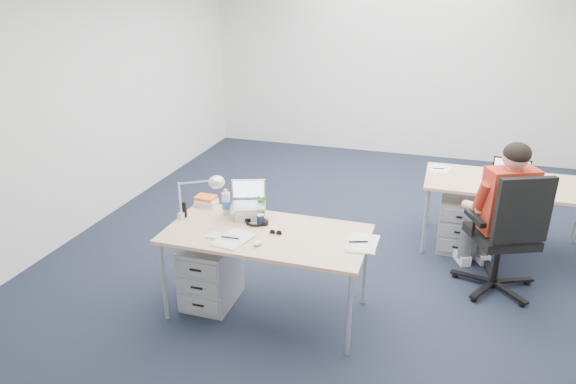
{
  "coord_description": "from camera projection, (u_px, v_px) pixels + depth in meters",
  "views": [
    {
      "loc": [
        0.69,
        -4.6,
        2.56
      ],
      "look_at": [
        -0.55,
        -0.61,
        0.85
      ],
      "focal_mm": 32.0,
      "sensor_mm": 36.0,
      "label": 1
    }
  ],
  "objects": [
    {
      "name": "floor",
      "position": [
        357.0,
        254.0,
        5.22
      ],
      "size": [
        7.0,
        7.0,
        0.0
      ],
      "primitive_type": "plane",
      "color": "black",
      "rests_on": "ground"
    },
    {
      "name": "room",
      "position": [
        367.0,
        85.0,
        4.57
      ],
      "size": [
        6.02,
        7.02,
        2.8
      ],
      "color": "silver",
      "rests_on": "ground"
    },
    {
      "name": "desk_near",
      "position": [
        266.0,
        238.0,
        4.07
      ],
      "size": [
        1.6,
        0.8,
        0.73
      ],
      "color": "tan",
      "rests_on": "ground"
    },
    {
      "name": "desk_far",
      "position": [
        508.0,
        187.0,
        5.09
      ],
      "size": [
        1.6,
        0.8,
        0.73
      ],
      "color": "tan",
      "rests_on": "ground"
    },
    {
      "name": "office_chair",
      "position": [
        500.0,
        257.0,
        4.5
      ],
      "size": [
        0.96,
        0.96,
        1.15
      ],
      "rotation": [
        0.0,
        0.0,
        0.42
      ],
      "color": "black",
      "rests_on": "ground"
    },
    {
      "name": "seated_person",
      "position": [
        497.0,
        211.0,
        4.54
      ],
      "size": [
        0.62,
        0.8,
        1.35
      ],
      "rotation": [
        0.0,
        0.0,
        0.43
      ],
      "color": "#AD2A18",
      "rests_on": "ground"
    },
    {
      "name": "drawer_pedestal_near",
      "position": [
        211.0,
        273.0,
        4.35
      ],
      "size": [
        0.4,
        0.5,
        0.55
      ],
      "primitive_type": "cube",
      "color": "#9DA1A2",
      "rests_on": "ground"
    },
    {
      "name": "drawer_pedestal_far",
      "position": [
        459.0,
        222.0,
        5.27
      ],
      "size": [
        0.4,
        0.5,
        0.55
      ],
      "primitive_type": "cube",
      "color": "#9DA1A2",
      "rests_on": "ground"
    },
    {
      "name": "silver_laptop",
      "position": [
        248.0,
        201.0,
        4.25
      ],
      "size": [
        0.34,
        0.3,
        0.3
      ],
      "primitive_type": null,
      "rotation": [
        0.0,
        0.0,
        0.34
      ],
      "color": "silver",
      "rests_on": "desk_near"
    },
    {
      "name": "wireless_keyboard",
      "position": [
        223.0,
        237.0,
        3.96
      ],
      "size": [
        0.26,
        0.11,
        0.01
      ],
      "primitive_type": "cube",
      "rotation": [
        0.0,
        0.0,
        -0.0
      ],
      "color": "white",
      "rests_on": "desk_near"
    },
    {
      "name": "computer_mouse",
      "position": [
        258.0,
        243.0,
        3.85
      ],
      "size": [
        0.08,
        0.1,
        0.03
      ],
      "primitive_type": "ellipsoid",
      "rotation": [
        0.0,
        0.0,
        -0.34
      ],
      "color": "white",
      "rests_on": "desk_near"
    },
    {
      "name": "headphones",
      "position": [
        256.0,
        221.0,
        4.21
      ],
      "size": [
        0.25,
        0.21,
        0.04
      ],
      "primitive_type": null,
      "rotation": [
        0.0,
        0.0,
        -0.17
      ],
      "color": "black",
      "rests_on": "desk_near"
    },
    {
      "name": "can_koozie",
      "position": [
        260.0,
        220.0,
        4.16
      ],
      "size": [
        0.07,
        0.07,
        0.1
      ],
      "primitive_type": "cylinder",
      "rotation": [
        0.0,
        0.0,
        0.13
      ],
      "color": "#12203A",
      "rests_on": "desk_near"
    },
    {
      "name": "water_bottle",
      "position": [
        226.0,
        202.0,
        4.32
      ],
      "size": [
        0.07,
        0.07,
        0.23
      ],
      "primitive_type": "cylinder",
      "rotation": [
        0.0,
        0.0,
        0.02
      ],
      "color": "silver",
      "rests_on": "desk_near"
    },
    {
      "name": "bear_figurine",
      "position": [
        261.0,
        205.0,
        4.34
      ],
      "size": [
        0.1,
        0.08,
        0.16
      ],
      "primitive_type": null,
      "rotation": [
        0.0,
        0.0,
        -0.19
      ],
      "color": "#23651B",
      "rests_on": "desk_near"
    },
    {
      "name": "book_stack",
      "position": [
        206.0,
        201.0,
        4.53
      ],
      "size": [
        0.2,
        0.16,
        0.08
      ],
      "primitive_type": "cube",
      "rotation": [
        0.0,
        0.0,
        0.11
      ],
      "color": "silver",
      "rests_on": "desk_near"
    },
    {
      "name": "cordless_phone",
      "position": [
        184.0,
        210.0,
        4.29
      ],
      "size": [
        0.04,
        0.03,
        0.14
      ],
      "primitive_type": "cube",
      "rotation": [
        0.0,
        0.0,
        0.06
      ],
      "color": "black",
      "rests_on": "desk_near"
    },
    {
      "name": "papers_left",
      "position": [
        233.0,
        239.0,
        3.93
      ],
      "size": [
        0.28,
        0.35,
        0.01
      ],
      "primitive_type": "cube",
      "rotation": [
        0.0,
        0.0,
        -0.24
      ],
      "color": "#FFDE93",
      "rests_on": "desk_near"
    },
    {
      "name": "papers_right",
      "position": [
        361.0,
        243.0,
        3.87
      ],
      "size": [
        0.23,
        0.32,
        0.01
      ],
      "primitive_type": "cube",
      "rotation": [
        0.0,
        0.0,
        0.03
      ],
      "color": "#FFDE93",
      "rests_on": "desk_near"
    },
    {
      "name": "sunglasses",
      "position": [
        276.0,
        233.0,
        4.02
      ],
      "size": [
        0.1,
        0.05,
        0.02
      ],
      "primitive_type": null,
      "rotation": [
        0.0,
        0.0,
        0.05
      ],
      "color": "black",
      "rests_on": "desk_near"
    },
    {
      "name": "desk_lamp",
      "position": [
        194.0,
        196.0,
        4.17
      ],
      "size": [
        0.41,
        0.26,
        0.43
      ],
      "primitive_type": null,
      "rotation": [
        0.0,
        0.0,
        -0.35
      ],
      "color": "silver",
      "rests_on": "desk_near"
    },
    {
      "name": "dark_laptop",
      "position": [
        510.0,
        172.0,
        4.96
      ],
      "size": [
        0.4,
        0.39,
        0.25
      ],
      "primitive_type": null,
      "rotation": [
        0.0,
        0.0,
        -0.17
      ],
      "color": "black",
      "rests_on": "desk_far"
    },
    {
      "name": "far_papers",
      "position": [
        440.0,
        169.0,
        5.41
      ],
      "size": [
        0.21,
        0.28,
        0.01
      ],
      "primitive_type": "cube",
      "rotation": [
        0.0,
        0.0,
        -0.14
      ],
      "color": "white",
      "rests_on": "desk_far"
    }
  ]
}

